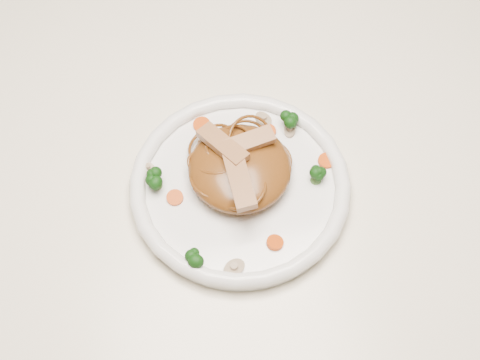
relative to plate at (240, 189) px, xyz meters
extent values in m
plane|color=brown|center=(0.00, 0.03, -0.76)|extent=(4.00, 4.00, 0.00)
cube|color=#F0E7CC|center=(0.00, 0.03, -0.03)|extent=(1.20, 0.80, 0.04)
cylinder|color=brown|center=(0.54, 0.37, -0.40)|extent=(0.06, 0.06, 0.71)
cylinder|color=white|center=(0.00, 0.00, 0.00)|extent=(0.31, 0.31, 0.02)
ellipsoid|color=brown|center=(0.00, 0.01, 0.03)|extent=(0.16, 0.16, 0.04)
cube|color=#B07E53|center=(0.02, 0.03, 0.05)|extent=(0.07, 0.03, 0.01)
cube|color=#B07E53|center=(-0.01, 0.03, 0.05)|extent=(0.06, 0.07, 0.01)
cube|color=#B07E53|center=(0.00, -0.02, 0.05)|extent=(0.03, 0.08, 0.01)
cylinder|color=#B43806|center=(0.05, 0.07, 0.01)|extent=(0.02, 0.02, 0.00)
cylinder|color=#B43806|center=(-0.08, 0.00, 0.01)|extent=(0.03, 0.03, 0.00)
cylinder|color=#B43806|center=(0.11, 0.01, 0.01)|extent=(0.03, 0.03, 0.00)
cylinder|color=#B43806|center=(-0.03, 0.10, 0.01)|extent=(0.03, 0.03, 0.00)
cylinder|color=#B43806|center=(0.02, -0.09, 0.01)|extent=(0.02, 0.02, 0.00)
cylinder|color=tan|center=(-0.03, -0.11, 0.01)|extent=(0.04, 0.04, 0.01)
cylinder|color=tan|center=(0.08, 0.06, 0.01)|extent=(0.03, 0.03, 0.01)
cylinder|color=tan|center=(-0.11, 0.05, 0.01)|extent=(0.03, 0.03, 0.01)
cylinder|color=tan|center=(0.05, 0.09, 0.01)|extent=(0.03, 0.03, 0.01)
camera|label=1|loc=(-0.09, -0.40, 0.73)|focal=50.01mm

